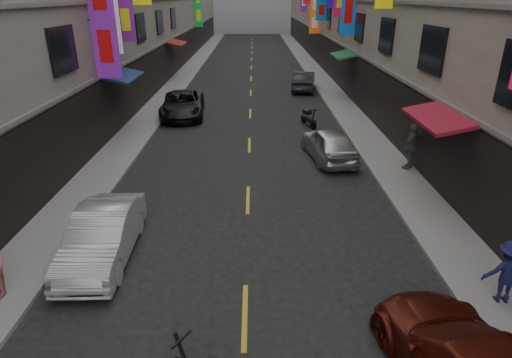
{
  "coord_description": "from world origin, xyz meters",
  "views": [
    {
      "loc": [
        0.21,
        4.32,
        6.7
      ],
      "look_at": [
        0.25,
        11.68,
        3.53
      ],
      "focal_mm": 30.0,
      "sensor_mm": 36.0,
      "label": 1
    }
  ],
  "objects_px": {
    "car_right_far": "(304,81)",
    "pedestrian_rfar": "(412,147)",
    "car_right_mid": "(329,144)",
    "scooter_far_right": "(308,118)",
    "pedestrian_rnear": "(507,272)",
    "car_left_far": "(183,104)",
    "car_left_mid": "(103,236)"
  },
  "relations": [
    {
      "from": "car_right_far",
      "to": "pedestrian_rfar",
      "type": "bearing_deg",
      "value": 108.61
    },
    {
      "from": "car_right_mid",
      "to": "car_right_far",
      "type": "distance_m",
      "value": 14.76
    },
    {
      "from": "scooter_far_right",
      "to": "pedestrian_rnear",
      "type": "height_order",
      "value": "pedestrian_rnear"
    },
    {
      "from": "car_right_mid",
      "to": "car_right_far",
      "type": "height_order",
      "value": "car_right_far"
    },
    {
      "from": "pedestrian_rnear",
      "to": "pedestrian_rfar",
      "type": "bearing_deg",
      "value": -87.23
    },
    {
      "from": "car_right_mid",
      "to": "pedestrian_rfar",
      "type": "xyz_separation_m",
      "value": [
        3.09,
        -1.44,
        0.35
      ]
    },
    {
      "from": "car_left_far",
      "to": "pedestrian_rfar",
      "type": "relative_size",
      "value": 2.78
    },
    {
      "from": "car_left_mid",
      "to": "car_right_far",
      "type": "distance_m",
      "value": 23.82
    },
    {
      "from": "car_left_far",
      "to": "pedestrian_rfar",
      "type": "distance_m",
      "value": 13.72
    },
    {
      "from": "car_right_mid",
      "to": "pedestrian_rnear",
      "type": "distance_m",
      "value": 10.03
    },
    {
      "from": "car_right_mid",
      "to": "pedestrian_rfar",
      "type": "bearing_deg",
      "value": 146.36
    },
    {
      "from": "car_right_mid",
      "to": "pedestrian_rfar",
      "type": "relative_size",
      "value": 2.21
    },
    {
      "from": "car_right_far",
      "to": "car_left_far",
      "type": "bearing_deg",
      "value": 52.64
    },
    {
      "from": "scooter_far_right",
      "to": "car_left_far",
      "type": "height_order",
      "value": "car_left_far"
    },
    {
      "from": "car_left_far",
      "to": "car_right_mid",
      "type": "relative_size",
      "value": 1.26
    },
    {
      "from": "car_left_mid",
      "to": "pedestrian_rfar",
      "type": "xyz_separation_m",
      "value": [
        10.5,
        6.28,
        0.36
      ]
    },
    {
      "from": "car_left_far",
      "to": "car_right_far",
      "type": "relative_size",
      "value": 1.2
    },
    {
      "from": "scooter_far_right",
      "to": "car_right_mid",
      "type": "xyz_separation_m",
      "value": [
        0.27,
        -5.16,
        0.26
      ]
    },
    {
      "from": "scooter_far_right",
      "to": "pedestrian_rnear",
      "type": "distance_m",
      "value": 15.14
    },
    {
      "from": "scooter_far_right",
      "to": "car_left_mid",
      "type": "xyz_separation_m",
      "value": [
        -7.13,
        -12.88,
        0.26
      ]
    },
    {
      "from": "pedestrian_rnear",
      "to": "pedestrian_rfar",
      "type": "distance_m",
      "value": 8.3
    },
    {
      "from": "pedestrian_rnear",
      "to": "car_left_mid",
      "type": "bearing_deg",
      "value": -4.43
    },
    {
      "from": "car_right_mid",
      "to": "car_right_far",
      "type": "xyz_separation_m",
      "value": [
        0.49,
        14.76,
        0.01
      ]
    },
    {
      "from": "car_left_mid",
      "to": "car_right_mid",
      "type": "bearing_deg",
      "value": 44.42
    },
    {
      "from": "car_left_mid",
      "to": "car_right_far",
      "type": "relative_size",
      "value": 0.98
    },
    {
      "from": "car_left_far",
      "to": "scooter_far_right",
      "type": "bearing_deg",
      "value": -20.88
    },
    {
      "from": "scooter_far_right",
      "to": "car_left_far",
      "type": "bearing_deg",
      "value": -33.81
    },
    {
      "from": "car_left_mid",
      "to": "car_left_far",
      "type": "relative_size",
      "value": 0.81
    },
    {
      "from": "car_left_far",
      "to": "car_right_mid",
      "type": "distance_m",
      "value": 10.44
    },
    {
      "from": "car_right_mid",
      "to": "pedestrian_rnear",
      "type": "xyz_separation_m",
      "value": [
        2.48,
        -9.71,
        0.2
      ]
    },
    {
      "from": "scooter_far_right",
      "to": "pedestrian_rfar",
      "type": "distance_m",
      "value": 7.44
    },
    {
      "from": "car_left_far",
      "to": "pedestrian_rnear",
      "type": "height_order",
      "value": "pedestrian_rnear"
    }
  ]
}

